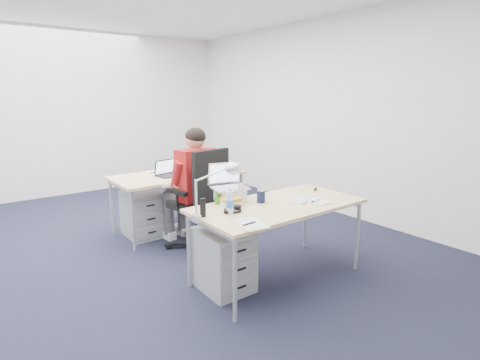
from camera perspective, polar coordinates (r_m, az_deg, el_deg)
name	(u,v)px	position (r m, az deg, el deg)	size (l,w,h in m)	color
floor	(146,264)	(4.07, -14.09, -12.38)	(7.00, 7.00, 0.00)	black
room	(136,94)	(3.70, -15.55, 12.46)	(6.02, 7.02, 2.80)	silver
desk_near	(278,209)	(3.47, 5.81, -4.38)	(1.60, 0.80, 0.73)	#DDB67F
desk_far	(178,177)	(4.83, -9.46, 0.39)	(1.60, 0.80, 0.73)	#DDB67F
office_chair	(200,221)	(4.26, -6.18, -6.19)	(0.83, 0.83, 1.15)	black
seated_person	(189,187)	(4.30, -7.83, -1.06)	(0.45, 0.76, 1.36)	#A71718
drawer_pedestal_near	(223,260)	(3.41, -2.57, -12.01)	(0.40, 0.50, 0.55)	#AEB2B4
drawer_pedestal_far	(142,214)	(4.78, -14.64, -5.06)	(0.40, 0.50, 0.55)	#AEB2B4
silver_laptop	(230,183)	(3.49, -1.52, -0.47)	(0.33, 0.26, 0.35)	silver
wireless_keyboard	(303,199)	(3.62, 9.55, -2.90)	(0.32, 0.13, 0.02)	white
computer_mouse	(315,200)	(3.58, 11.30, -3.00)	(0.06, 0.09, 0.03)	white
headphones	(233,209)	(3.22, -1.14, -4.51)	(0.21, 0.16, 0.03)	black
can_koozie	(261,196)	(3.48, 3.22, -2.43)	(0.08, 0.08, 0.13)	#131C3C
water_bottle	(230,201)	(3.14, -1.55, -3.20)	(0.07, 0.07, 0.22)	silver
bear_figurine	(218,197)	(3.42, -3.43, -2.61)	(0.07, 0.05, 0.13)	#227820
book_stack	(232,202)	(3.35, -1.30, -3.44)	(0.18, 0.13, 0.08)	silver
cordless_phone	(203,208)	(3.07, -5.69, -4.24)	(0.04, 0.03, 0.16)	black
papers_left	(251,224)	(2.90, 1.69, -6.76)	(0.19, 0.28, 0.01)	#DFC781
papers_right	(316,201)	(3.59, 11.57, -3.19)	(0.18, 0.26, 0.01)	#DFC781
sunglasses	(315,189)	(4.00, 11.43, -1.42)	(0.09, 0.04, 0.02)	black
desk_lamp	(211,191)	(3.00, -4.44, -1.63)	(0.41, 0.15, 0.46)	silver
dark_laptop	(169,168)	(4.69, -10.70, 1.85)	(0.29, 0.28, 0.21)	black
far_cup	(212,165)	(5.08, -4.26, 2.27)	(0.07, 0.07, 0.10)	white
far_papers	(156,173)	(4.92, -12.61, 1.08)	(0.21, 0.30, 0.01)	white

